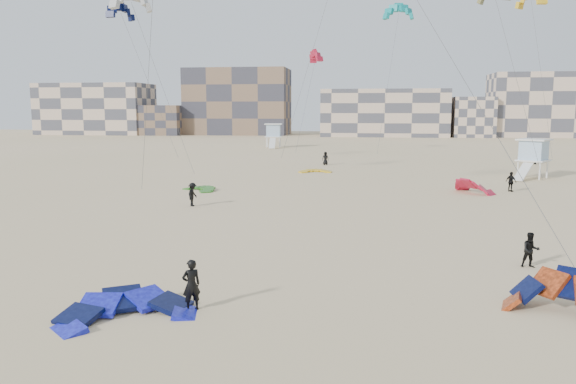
# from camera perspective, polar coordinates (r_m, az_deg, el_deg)

# --- Properties ---
(ground) EXTENTS (320.00, 320.00, 0.00)m
(ground) POSITION_cam_1_polar(r_m,az_deg,el_deg) (22.17, -9.23, -10.07)
(ground) COLOR beige
(ground) RESTS_ON ground
(kite_ground_blue) EXTENTS (6.37, 6.45, 2.42)m
(kite_ground_blue) POSITION_cam_1_polar(r_m,az_deg,el_deg) (20.22, -16.00, -12.14)
(kite_ground_blue) COLOR #2132E9
(kite_ground_blue) RESTS_ON ground
(kite_ground_orange) EXTENTS (5.51, 5.52, 3.96)m
(kite_ground_orange) POSITION_cam_1_polar(r_m,az_deg,el_deg) (21.75, 26.25, -11.22)
(kite_ground_orange) COLOR #DF4D1C
(kite_ground_orange) RESTS_ON ground
(kite_ground_green) EXTENTS (4.41, 4.44, 0.95)m
(kite_ground_green) POSITION_cam_1_polar(r_m,az_deg,el_deg) (49.25, -8.91, 0.16)
(kite_ground_green) COLOR #2F8126
(kite_ground_green) RESTS_ON ground
(kite_ground_red_far) EXTENTS (5.29, 5.25, 3.67)m
(kite_ground_red_far) POSITION_cam_1_polar(r_m,az_deg,el_deg) (49.77, 18.32, -0.08)
(kite_ground_red_far) COLOR red
(kite_ground_red_far) RESTS_ON ground
(kite_ground_yellow) EXTENTS (3.92, 4.06, 0.74)m
(kite_ground_yellow) POSITION_cam_1_polar(r_m,az_deg,el_deg) (62.80, 2.77, 2.02)
(kite_ground_yellow) COLOR #FFAD2C
(kite_ground_yellow) RESTS_ON ground
(kitesurfer_main) EXTENTS (0.79, 0.75, 1.82)m
(kitesurfer_main) POSITION_cam_1_polar(r_m,az_deg,el_deg) (20.13, -9.80, -9.28)
(kitesurfer_main) COLOR black
(kitesurfer_main) RESTS_ON ground
(kitesurfer_b) EXTENTS (0.78, 0.62, 1.59)m
(kitesurfer_b) POSITION_cam_1_polar(r_m,az_deg,el_deg) (27.23, 23.42, -5.44)
(kitesurfer_b) COLOR black
(kitesurfer_b) RESTS_ON ground
(kitesurfer_c) EXTENTS (0.76, 1.18, 1.71)m
(kitesurfer_c) POSITION_cam_1_polar(r_m,az_deg,el_deg) (41.25, -9.67, -0.25)
(kitesurfer_c) COLOR black
(kitesurfer_c) RESTS_ON ground
(kitesurfer_d) EXTENTS (0.98, 1.02, 1.71)m
(kitesurfer_d) POSITION_cam_1_polar(r_m,az_deg,el_deg) (51.47, 21.72, 0.97)
(kitesurfer_d) COLOR black
(kitesurfer_d) RESTS_ON ground
(kitesurfer_e) EXTENTS (0.82, 0.53, 1.67)m
(kitesurfer_e) POSITION_cam_1_polar(r_m,az_deg,el_deg) (71.08, 3.82, 3.43)
(kitesurfer_e) COLOR black
(kitesurfer_e) RESTS_ON ground
(kitesurfer_f) EXTENTS (0.69, 1.70, 1.78)m
(kitesurfer_f) POSITION_cam_1_polar(r_m,az_deg,el_deg) (78.82, 23.80, 3.27)
(kitesurfer_f) COLOR black
(kitesurfer_f) RESTS_ON ground
(kite_fly_grey) EXTENTS (7.47, 5.05, 16.70)m
(kite_fly_grey) POSITION_cam_1_polar(r_m,az_deg,el_deg) (54.10, -15.64, 18.09)
(kite_fly_grey) COLOR beige
(kite_fly_grey) RESTS_ON ground
(kite_fly_yellow) EXTENTS (5.60, 7.77, 20.78)m
(kite_fly_yellow) POSITION_cam_1_polar(r_m,az_deg,el_deg) (78.84, 23.47, 17.49)
(kite_fly_yellow) COLOR #FFAD2C
(kite_fly_yellow) RESTS_ON ground
(kite_fly_navy) EXTENTS (7.25, 6.33, 18.04)m
(kite_fly_navy) POSITION_cam_1_polar(r_m,az_deg,el_deg) (70.00, -16.63, 17.05)
(kite_fly_navy) COLOR #09103E
(kite_fly_navy) RESTS_ON ground
(kite_fly_teal_b) EXTENTS (5.00, 9.57, 20.93)m
(kite_fly_teal_b) POSITION_cam_1_polar(r_m,az_deg,el_deg) (84.71, 11.19, 17.39)
(kite_fly_teal_b) COLOR #19AFA3
(kite_fly_teal_b) RESTS_ON ground
(kite_fly_red) EXTENTS (4.73, 12.77, 15.19)m
(kite_fly_red) POSITION_cam_1_polar(r_m,az_deg,el_deg) (88.06, 2.84, 13.52)
(kite_fly_red) COLOR red
(kite_fly_red) RESTS_ON ground
(lifeguard_tower_near) EXTENTS (3.94, 6.04, 4.01)m
(lifeguard_tower_near) POSITION_cam_1_polar(r_m,az_deg,el_deg) (62.31, 23.65, 3.11)
(lifeguard_tower_near) COLOR white
(lifeguard_tower_near) RESTS_ON ground
(lifeguard_tower_far) EXTENTS (3.37, 6.13, 4.38)m
(lifeguard_tower_far) POSITION_cam_1_polar(r_m,az_deg,el_deg) (103.40, -1.49, 5.74)
(lifeguard_tower_far) COLOR white
(lifeguard_tower_far) RESTS_ON ground
(condo_west_a) EXTENTS (30.00, 15.00, 14.00)m
(condo_west_a) POSITION_cam_1_polar(r_m,az_deg,el_deg) (168.38, -18.92, 7.97)
(condo_west_a) COLOR beige
(condo_west_a) RESTS_ON ground
(condo_west_b) EXTENTS (28.00, 14.00, 18.00)m
(condo_west_b) POSITION_cam_1_polar(r_m,az_deg,el_deg) (158.29, -5.11, 9.11)
(condo_west_b) COLOR brown
(condo_west_b) RESTS_ON ground
(condo_mid) EXTENTS (32.00, 16.00, 12.00)m
(condo_mid) POSITION_cam_1_polar(r_m,az_deg,el_deg) (150.07, 9.72, 7.92)
(condo_mid) COLOR beige
(condo_mid) RESTS_ON ground
(condo_east) EXTENTS (26.00, 14.00, 16.00)m
(condo_east) POSITION_cam_1_polar(r_m,az_deg,el_deg) (158.14, 24.51, 8.03)
(condo_east) COLOR beige
(condo_east) RESTS_ON ground
(condo_fill_left) EXTENTS (12.00, 10.00, 8.00)m
(condo_fill_left) POSITION_cam_1_polar(r_m,az_deg,el_deg) (158.45, -12.70, 7.13)
(condo_fill_left) COLOR brown
(condo_fill_left) RESTS_ON ground
(condo_fill_right) EXTENTS (10.00, 10.00, 10.00)m
(condo_fill_right) POSITION_cam_1_polar(r_m,az_deg,el_deg) (150.23, 18.21, 7.24)
(condo_fill_right) COLOR beige
(condo_fill_right) RESTS_ON ground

